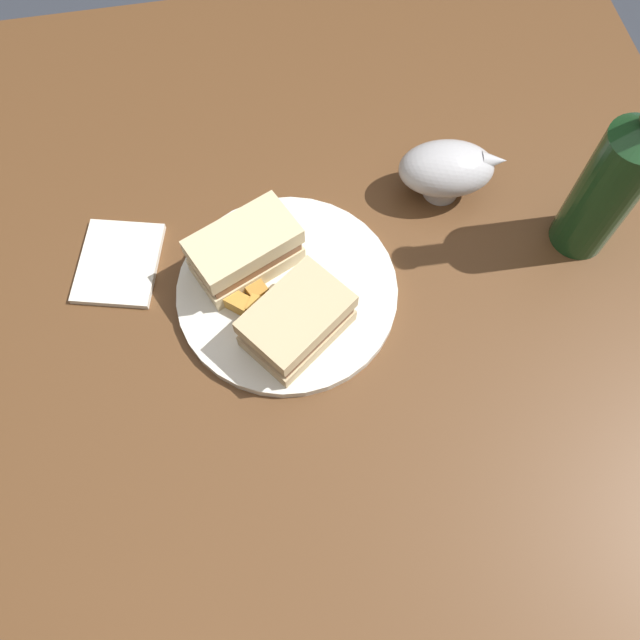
{
  "coord_description": "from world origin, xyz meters",
  "views": [
    {
      "loc": [
        0.23,
        -0.08,
        1.43
      ],
      "look_at": [
        -0.05,
        -0.03,
        0.81
      ],
      "focal_mm": 35.9,
      "sensor_mm": 36.0,
      "label": 1
    }
  ],
  "objects_px": {
    "sandwich_half_right": "(297,321)",
    "gravy_boat": "(447,169)",
    "napkin": "(119,263)",
    "plate": "(287,291)",
    "sandwich_half_left": "(245,251)",
    "cider_bottle": "(614,181)"
  },
  "relations": [
    {
      "from": "plate",
      "to": "napkin",
      "type": "height_order",
      "value": "plate"
    },
    {
      "from": "sandwich_half_right",
      "to": "napkin",
      "type": "height_order",
      "value": "sandwich_half_right"
    },
    {
      "from": "sandwich_half_right",
      "to": "cider_bottle",
      "type": "xyz_separation_m",
      "value": [
        -0.07,
        0.35,
        0.07
      ]
    },
    {
      "from": "gravy_boat",
      "to": "cider_bottle",
      "type": "distance_m",
      "value": 0.18
    },
    {
      "from": "plate",
      "to": "napkin",
      "type": "bearing_deg",
      "value": -111.14
    },
    {
      "from": "plate",
      "to": "gravy_boat",
      "type": "xyz_separation_m",
      "value": [
        -0.11,
        0.21,
        0.04
      ]
    },
    {
      "from": "gravy_boat",
      "to": "napkin",
      "type": "relative_size",
      "value": 1.19
    },
    {
      "from": "napkin",
      "to": "plate",
      "type": "bearing_deg",
      "value": 68.86
    },
    {
      "from": "sandwich_half_left",
      "to": "gravy_boat",
      "type": "bearing_deg",
      "value": 105.37
    },
    {
      "from": "cider_bottle",
      "to": "sandwich_half_right",
      "type": "bearing_deg",
      "value": -78.72
    },
    {
      "from": "sandwich_half_right",
      "to": "gravy_boat",
      "type": "relative_size",
      "value": 1.01
    },
    {
      "from": "plate",
      "to": "sandwich_half_left",
      "type": "bearing_deg",
      "value": -134.28
    },
    {
      "from": "sandwich_half_right",
      "to": "napkin",
      "type": "xyz_separation_m",
      "value": [
        -0.13,
        -0.19,
        -0.04
      ]
    },
    {
      "from": "cider_bottle",
      "to": "sandwich_half_left",
      "type": "bearing_deg",
      "value": -93.51
    },
    {
      "from": "plate",
      "to": "napkin",
      "type": "relative_size",
      "value": 2.28
    },
    {
      "from": "sandwich_half_left",
      "to": "gravy_boat",
      "type": "height_order",
      "value": "same"
    },
    {
      "from": "napkin",
      "to": "sandwich_half_right",
      "type": "bearing_deg",
      "value": 56.21
    },
    {
      "from": "sandwich_half_right",
      "to": "gravy_boat",
      "type": "xyz_separation_m",
      "value": [
        -0.16,
        0.21,
        0.0
      ]
    },
    {
      "from": "sandwich_half_left",
      "to": "cider_bottle",
      "type": "height_order",
      "value": "cider_bottle"
    },
    {
      "from": "sandwich_half_left",
      "to": "napkin",
      "type": "distance_m",
      "value": 0.16
    },
    {
      "from": "sandwich_half_right",
      "to": "cider_bottle",
      "type": "bearing_deg",
      "value": 101.28
    },
    {
      "from": "sandwich_half_left",
      "to": "sandwich_half_right",
      "type": "height_order",
      "value": "sandwich_half_left"
    }
  ]
}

